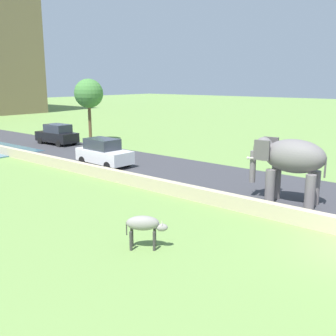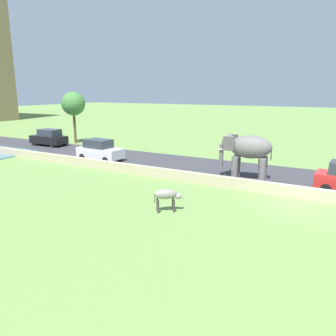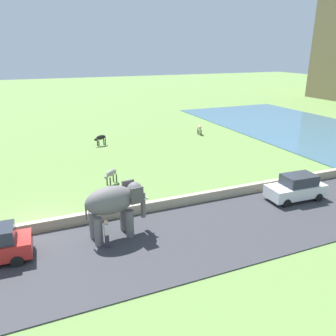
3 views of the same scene
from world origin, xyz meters
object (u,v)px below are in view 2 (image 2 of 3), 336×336
object	(u,v)px
car_white	(100,150)
person_beside_elephant	(260,166)
car_black	(49,138)
cow_grey	(167,195)
elephant	(247,150)

from	to	relation	value
car_white	person_beside_elephant	bearing A→B (deg)	-86.00
car_black	cow_grey	world-z (taller)	car_black
elephant	person_beside_elephant	xyz separation A→B (m)	(0.95, -0.71, -1.16)
elephant	car_white	xyz separation A→B (m)	(0.03, 12.49, -1.14)
elephant	car_black	xyz separation A→B (m)	(3.18, 22.21, -1.14)
person_beside_elephant	cow_grey	xyz separation A→B (m)	(-8.62, 2.34, -0.04)
car_white	elephant	bearing A→B (deg)	-90.13
car_black	car_white	bearing A→B (deg)	-107.95
cow_grey	car_black	bearing A→B (deg)	62.23
elephant	person_beside_elephant	bearing A→B (deg)	-36.88
cow_grey	car_white	bearing A→B (deg)	54.71
car_black	elephant	bearing A→B (deg)	-98.14
elephant	person_beside_elephant	size ratio (longest dim) A/B	2.17
car_black	cow_grey	bearing A→B (deg)	-117.77
person_beside_elephant	cow_grey	size ratio (longest dim) A/B	1.26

